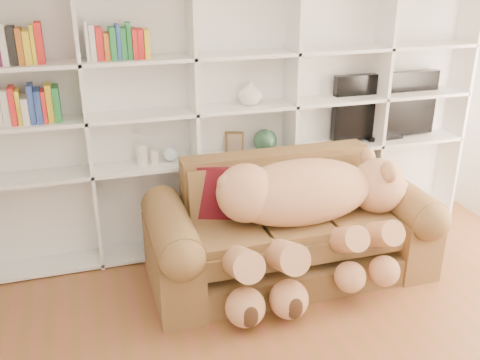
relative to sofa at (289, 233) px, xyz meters
name	(u,v)px	position (x,y,z in m)	size (l,w,h in m)	color
wall_back	(237,96)	(-0.20, 0.85, 0.98)	(5.00, 0.02, 2.70)	white
bookshelf	(215,107)	(-0.44, 0.71, 0.94)	(4.43, 0.35, 2.40)	white
sofa	(289,233)	(0.00, 0.00, 0.00)	(2.32, 1.00, 0.97)	brown
teddy_bear	(307,208)	(0.06, -0.20, 0.31)	(1.77, 0.96, 1.02)	tan
throw_pillow	(225,194)	(-0.50, 0.16, 0.35)	(0.45, 0.14, 0.45)	maroon
tv	(385,107)	(1.23, 0.70, 0.81)	(1.08, 0.18, 0.64)	black
picture_frame	(234,143)	(-0.28, 0.65, 0.61)	(0.17, 0.03, 0.21)	brown
green_vase	(265,141)	(0.01, 0.65, 0.60)	(0.21, 0.21, 0.21)	#2A5239
figurine_tall	(142,154)	(-1.10, 0.65, 0.59)	(0.09, 0.09, 0.18)	silver
figurine_short	(154,157)	(-0.99, 0.65, 0.56)	(0.07, 0.07, 0.12)	silver
snow_globe	(171,154)	(-0.85, 0.65, 0.57)	(0.13, 0.13, 0.13)	silver
shelf_vase	(250,92)	(-0.13, 0.65, 1.06)	(0.21, 0.21, 0.22)	white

